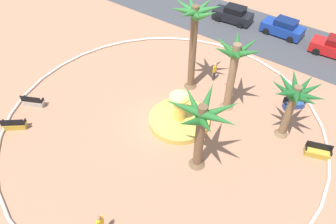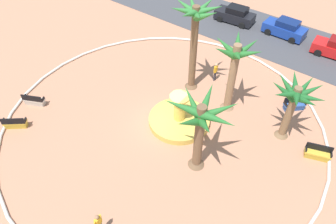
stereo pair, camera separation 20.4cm
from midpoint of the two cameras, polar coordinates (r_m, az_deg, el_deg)
The scene contains 17 objects.
ground_plane at distance 22.47m, azimuth -1.13°, elevation -1.81°, with size 80.00×80.00×0.00m, color tan.
plaza_curb at distance 22.40m, azimuth -1.13°, elevation -1.64°, with size 22.57×22.57×0.20m, color silver.
street_asphalt at distance 33.65m, azimuth 15.97°, elevation 13.86°, with size 48.00×8.00×0.03m, color #424247.
fountain at distance 22.22m, azimuth 1.79°, elevation -1.24°, with size 4.33×4.33×2.48m.
palm_tree_near_fountain at distance 21.58m, azimuth 11.66°, elevation 8.56°, with size 3.43×3.31×5.69m.
palm_tree_by_curb at distance 22.53m, azimuth 4.50°, elevation 14.92°, with size 3.48×3.59×7.09m.
palm_tree_mid_plaza at distance 17.27m, azimuth 5.79°, elevation -1.97°, with size 4.19×4.08×5.28m.
palm_tree_far_side at distance 20.79m, azimuth 21.79°, elevation 2.46°, with size 3.48×3.56×4.49m.
bench_east at distance 25.57m, azimuth -23.48°, elevation 1.67°, with size 1.65×1.17×1.00m.
bench_west at distance 25.05m, azimuth 21.63°, elevation 1.33°, with size 1.48×1.49×1.00m.
bench_north at distance 22.32m, azimuth 25.28°, elevation -6.63°, with size 1.67×1.01×1.00m.
bench_southeast at distance 24.30m, azimuth -26.33°, elevation -2.12°, with size 1.54×1.42×1.00m.
person_cyclist_photo at distance 25.78m, azimuth 8.25°, elevation 7.47°, with size 0.23×0.53×1.64m.
person_pedestrian_stroll at distance 17.35m, azimuth -12.51°, elevation -19.26°, with size 0.25×0.52×1.67m.
parked_car_leftmost at distance 34.57m, azimuth 11.57°, elevation 16.98°, with size 4.12×2.16×1.67m.
parked_car_second at distance 33.43m, azimuth 20.01°, elevation 14.20°, with size 4.04×1.99×1.67m.
parked_car_third at distance 32.19m, azimuth 27.89°, elevation 10.36°, with size 4.11×2.13×1.67m.
Camera 1 is at (9.62, -12.23, 16.20)m, focal length 33.51 mm.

